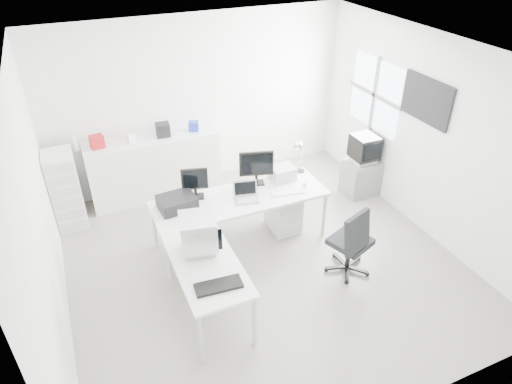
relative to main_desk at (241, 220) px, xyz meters
name	(u,v)px	position (x,y,z in m)	size (l,w,h in m)	color
floor	(262,261)	(0.10, -0.52, -0.38)	(5.00, 5.00, 0.01)	#B1AF9F
ceiling	(264,56)	(0.10, -0.52, 2.42)	(5.00, 5.00, 0.01)	white
back_wall	(200,102)	(0.10, 1.98, 1.02)	(5.00, 0.02, 2.80)	white
left_wall	(40,221)	(-2.40, -0.52, 1.02)	(0.02, 5.00, 2.80)	white
right_wall	(426,136)	(2.60, -0.52, 1.02)	(0.02, 5.00, 2.80)	white
window	(375,95)	(2.58, 0.68, 1.23)	(0.02, 1.20, 1.10)	white
wall_picture	(426,100)	(2.57, -0.42, 1.52)	(0.04, 0.90, 0.60)	black
main_desk	(241,220)	(0.00, 0.00, 0.00)	(2.40, 0.80, 0.75)	silver
side_desk	(208,288)	(-0.85, -1.10, 0.00)	(0.70, 1.40, 0.75)	silver
drawer_pedestal	(283,211)	(0.70, 0.05, -0.08)	(0.40, 0.50, 0.60)	silver
inkjet_printer	(177,202)	(-0.85, 0.10, 0.46)	(0.48, 0.37, 0.17)	black
lcd_monitor_small	(195,183)	(-0.55, 0.25, 0.60)	(0.35, 0.20, 0.45)	black
lcd_monitor_large	(256,168)	(0.35, 0.25, 0.63)	(0.48, 0.19, 0.50)	black
laptop	(246,194)	(0.05, -0.10, 0.48)	(0.31, 0.32, 0.21)	#B7B7BA
white_keyboard	(288,192)	(0.65, -0.15, 0.38)	(0.46, 0.14, 0.02)	silver
white_mouse	(305,184)	(0.95, -0.10, 0.41)	(0.07, 0.07, 0.07)	silver
laser_printer	(282,173)	(0.75, 0.22, 0.47)	(0.34, 0.29, 0.19)	#B5B5B5
desk_lamp	(302,157)	(1.10, 0.30, 0.62)	(0.16, 0.16, 0.49)	silver
crt_monitor	(198,235)	(-0.85, -0.85, 0.59)	(0.38, 0.38, 0.43)	#B7B7BA
black_keyboard	(218,286)	(-0.85, -1.50, 0.39)	(0.50, 0.20, 0.03)	black
office_chair	(351,238)	(1.06, -1.13, 0.15)	(0.60, 0.60, 1.05)	#222426
tv_cabinet	(361,177)	(2.32, 0.41, -0.08)	(0.55, 0.45, 0.60)	slate
crt_tv	(365,149)	(2.32, 0.41, 0.45)	(0.50, 0.48, 0.45)	black
sideboard	(155,167)	(-0.80, 1.72, 0.15)	(2.08, 0.52, 1.04)	silver
clutter_box_a	(97,142)	(-1.60, 1.72, 0.76)	(0.19, 0.17, 0.19)	#A6171C
clutter_box_b	(131,138)	(-1.10, 1.72, 0.73)	(0.12, 0.11, 0.12)	silver
clutter_box_c	(163,130)	(-0.60, 1.72, 0.77)	(0.21, 0.19, 0.21)	black
clutter_box_d	(194,126)	(-0.10, 1.72, 0.74)	(0.15, 0.14, 0.15)	#1938B5
clutter_bottle	(75,143)	(-1.90, 1.76, 0.78)	(0.07, 0.07, 0.22)	silver
filing_cabinet	(65,190)	(-2.18, 1.44, 0.22)	(0.42, 0.50, 1.19)	silver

